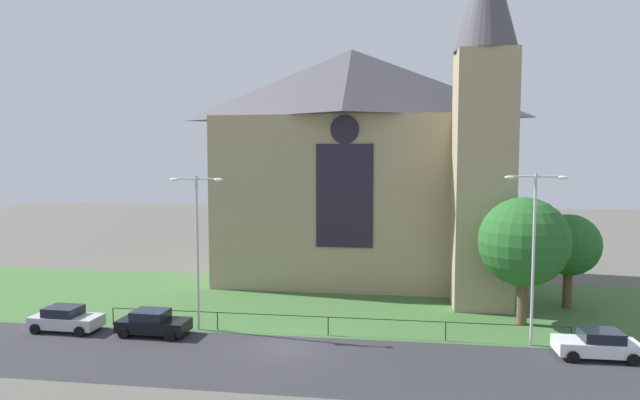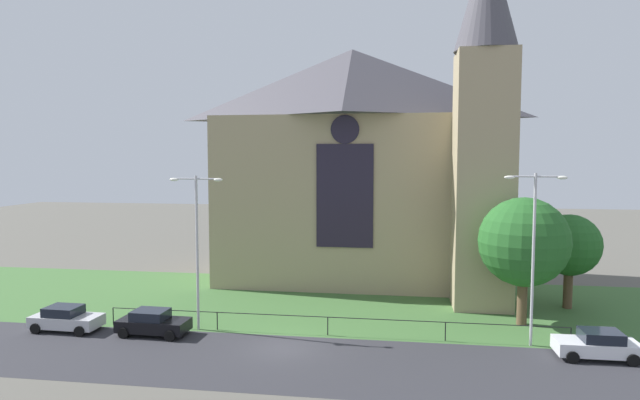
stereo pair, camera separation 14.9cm
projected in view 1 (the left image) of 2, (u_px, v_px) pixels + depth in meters
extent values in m
plane|color=#56544C|center=(312.00, 301.00, 40.00)|extent=(160.00, 160.00, 0.00)
cube|color=#2D2D33|center=(277.00, 361.00, 28.16)|extent=(120.00, 8.00, 0.01)
cube|color=#3D6633|center=(308.00, 308.00, 38.03)|extent=(120.00, 20.00, 0.01)
cube|color=tan|center=(351.00, 199.00, 47.49)|extent=(22.00, 12.00, 14.00)
pyramid|color=#47444C|center=(352.00, 84.00, 46.72)|extent=(22.00, 12.00, 6.00)
cube|color=black|center=(345.00, 196.00, 41.47)|extent=(4.40, 0.16, 8.00)
cylinder|color=black|center=(345.00, 129.00, 41.07)|extent=(2.20, 0.15, 2.20)
cube|color=tan|center=(483.00, 181.00, 38.02)|extent=(4.00, 4.00, 18.00)
cylinder|color=black|center=(328.00, 317.00, 32.21)|extent=(27.61, 0.05, 0.05)
cylinder|color=black|center=(113.00, 316.00, 34.21)|extent=(0.07, 0.07, 1.10)
cylinder|color=black|center=(217.00, 321.00, 33.24)|extent=(0.06, 0.07, 1.10)
cylinder|color=black|center=(328.00, 326.00, 32.26)|extent=(0.07, 0.07, 1.10)
cylinder|color=black|center=(446.00, 331.00, 31.28)|extent=(0.07, 0.07, 1.10)
cylinder|color=black|center=(571.00, 337.00, 30.30)|extent=(0.07, 0.07, 1.10)
cylinder|color=brown|center=(522.00, 299.00, 34.29)|extent=(0.63, 0.63, 3.22)
sphere|color=#235B23|center=(524.00, 242.00, 34.00)|extent=(5.65, 5.65, 5.65)
cylinder|color=brown|center=(567.00, 288.00, 38.11)|extent=(0.63, 0.63, 2.90)
sphere|color=#235B23|center=(569.00, 245.00, 37.87)|extent=(4.32, 4.32, 4.32)
cylinder|color=#B2B2B7|center=(197.00, 253.00, 32.98)|extent=(0.16, 0.16, 9.56)
cylinder|color=#B2B2B7|center=(185.00, 179.00, 32.72)|extent=(1.40, 0.10, 0.10)
cylinder|color=#B2B2B7|center=(207.00, 179.00, 32.52)|extent=(1.40, 0.10, 0.10)
ellipsoid|color=white|center=(174.00, 180.00, 32.82)|extent=(0.57, 0.26, 0.20)
ellipsoid|color=white|center=(218.00, 180.00, 32.43)|extent=(0.57, 0.26, 0.20)
cylinder|color=#B2B2B7|center=(533.00, 260.00, 30.17)|extent=(0.16, 0.16, 9.79)
cylinder|color=#B2B2B7|center=(523.00, 176.00, 29.91)|extent=(1.40, 0.10, 0.10)
cylinder|color=#B2B2B7|center=(549.00, 177.00, 29.71)|extent=(1.40, 0.10, 0.10)
ellipsoid|color=white|center=(510.00, 177.00, 30.01)|extent=(0.57, 0.26, 0.20)
ellipsoid|color=white|center=(562.00, 178.00, 29.61)|extent=(0.57, 0.26, 0.20)
cube|color=#B7B7BC|center=(67.00, 321.00, 33.06)|extent=(4.25, 1.91, 0.70)
cube|color=black|center=(63.00, 311.00, 33.04)|extent=(2.04, 1.65, 0.55)
cylinder|color=black|center=(97.00, 322.00, 33.72)|extent=(0.65, 0.24, 0.64)
cylinder|color=black|center=(80.00, 332.00, 31.95)|extent=(0.65, 0.24, 0.64)
cylinder|color=black|center=(55.00, 320.00, 34.21)|extent=(0.65, 0.24, 0.64)
cylinder|color=black|center=(35.00, 329.00, 32.44)|extent=(0.65, 0.24, 0.64)
cube|color=black|center=(154.00, 325.00, 32.26)|extent=(4.26, 1.94, 0.70)
cube|color=black|center=(151.00, 315.00, 32.24)|extent=(2.05, 1.67, 0.55)
cylinder|color=black|center=(183.00, 327.00, 32.91)|extent=(0.65, 0.24, 0.64)
cylinder|color=black|center=(170.00, 336.00, 31.14)|extent=(0.65, 0.24, 0.64)
cylinder|color=black|center=(139.00, 324.00, 33.42)|extent=(0.65, 0.24, 0.64)
cylinder|color=black|center=(123.00, 333.00, 31.65)|extent=(0.65, 0.24, 0.64)
cube|color=silver|center=(597.00, 347.00, 28.54)|extent=(4.22, 1.84, 0.70)
cube|color=black|center=(601.00, 335.00, 28.47)|extent=(2.01, 1.62, 0.55)
cylinder|color=black|center=(573.00, 357.00, 27.87)|extent=(0.64, 0.23, 0.64)
cylinder|color=black|center=(562.00, 345.00, 29.65)|extent=(0.64, 0.23, 0.64)
cylinder|color=black|center=(633.00, 360.00, 27.48)|extent=(0.64, 0.23, 0.64)
cylinder|color=black|center=(619.00, 348.00, 29.26)|extent=(0.64, 0.23, 0.64)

